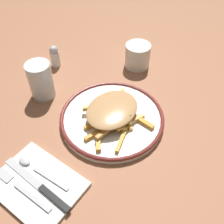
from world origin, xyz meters
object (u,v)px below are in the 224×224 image
at_px(fork, 23,190).
at_px(salt_shaker, 55,56).
at_px(fries_heap, 113,112).
at_px(knife, 42,188).
at_px(napkin, 37,185).
at_px(coffee_mug, 138,55).
at_px(water_glass, 41,80).
at_px(plate, 112,118).
at_px(spoon, 34,167).

bearing_deg(fork, salt_shaker, 36.46).
relative_size(fries_heap, knife, 1.09).
height_order(napkin, coffee_mug, coffee_mug).
xyz_separation_m(napkin, water_glass, (0.23, 0.22, 0.05)).
bearing_deg(knife, plate, 0.30).
height_order(fries_heap, napkin, fries_heap).
distance_m(fries_heap, knife, 0.27).
relative_size(knife, spoon, 1.38).
bearing_deg(fries_heap, coffee_mug, 18.99).
height_order(knife, coffee_mug, coffee_mug).
xyz_separation_m(coffee_mug, salt_shaker, (-0.17, 0.23, -0.00)).
bearing_deg(napkin, plate, -3.74).
bearing_deg(plate, knife, -179.70).
height_order(napkin, spoon, spoon).
distance_m(plate, fries_heap, 0.03).
relative_size(napkin, knife, 0.96).
bearing_deg(coffee_mug, spoon, -176.17).
bearing_deg(fork, spoon, 22.81).
xyz_separation_m(plate, water_glass, (-0.04, 0.24, 0.05)).
bearing_deg(napkin, water_glass, 44.01).
distance_m(knife, water_glass, 0.33).
relative_size(fries_heap, napkin, 1.13).
bearing_deg(salt_shaker, plate, -106.05).
bearing_deg(napkin, fork, 156.76).
xyz_separation_m(napkin, knife, (-0.00, -0.02, 0.01)).
distance_m(knife, salt_shaker, 0.48).
xyz_separation_m(fries_heap, fork, (-0.29, 0.04, -0.03)).
distance_m(knife, spoon, 0.06).
bearing_deg(water_glass, coffee_mug, -26.35).
bearing_deg(water_glass, fries_heap, -81.17).
relative_size(knife, water_glass, 1.80).
bearing_deg(spoon, fork, -157.19).
bearing_deg(salt_shaker, napkin, -140.26).
bearing_deg(fork, water_glass, 39.04).
height_order(knife, salt_shaker, salt_shaker).
bearing_deg(coffee_mug, salt_shaker, 126.89).
bearing_deg(knife, fork, 132.13).
bearing_deg(salt_shaker, fries_heap, -106.32).
bearing_deg(water_glass, spoon, -137.54).
bearing_deg(fork, coffee_mug, 5.76).
relative_size(napkin, fork, 1.15).
bearing_deg(napkin, salt_shaker, 39.74).
bearing_deg(plate, fries_heap, -120.12).
distance_m(napkin, spoon, 0.04).
height_order(water_glass, coffee_mug, water_glass).
bearing_deg(salt_shaker, coffee_mug, -53.11).
height_order(fries_heap, spoon, fries_heap).
relative_size(spoon, coffee_mug, 1.35).
distance_m(spoon, water_glass, 0.28).
distance_m(napkin, salt_shaker, 0.47).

